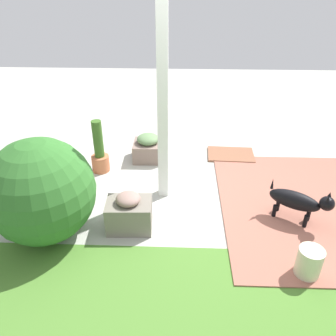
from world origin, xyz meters
The scene contains 11 objects.
ground_plane centered at (0.00, 0.00, 0.00)m, with size 12.00×12.00×0.00m, color #B1B1A7.
brick_path centered at (-1.18, 0.27, 0.01)m, with size 1.80×2.40×0.02m, color #9F604E.
porch_pillar centered at (0.42, 0.04, 1.13)m, with size 0.12×0.12×2.26m, color white.
stone_planter_nearest centered at (0.68, -0.84, 0.18)m, with size 0.43×0.41×0.39m.
stone_planter_far centered at (0.75, 0.71, 0.19)m, with size 0.49×0.36×0.44m.
round_shrub centered at (1.59, 0.83, 0.54)m, with size 1.08×1.08×1.08m, color #2D6727.
terracotta_pot_spiky centered at (1.89, -0.04, 0.32)m, with size 0.28×0.28×0.68m.
terracotta_pot_tall centered at (1.31, -0.48, 0.26)m, with size 0.24×0.24×0.74m.
dog centered at (-1.07, 0.52, 0.27)m, with size 0.63×0.46×0.46m.
ceramic_urn centered at (-0.96, 1.30, 0.15)m, with size 0.23×0.23×0.30m, color beige.
doormat centered at (-0.54, -0.99, 0.01)m, with size 0.68×0.46×0.03m, color brown.
Camera 1 is at (0.23, 3.55, 2.45)m, focal length 36.40 mm.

